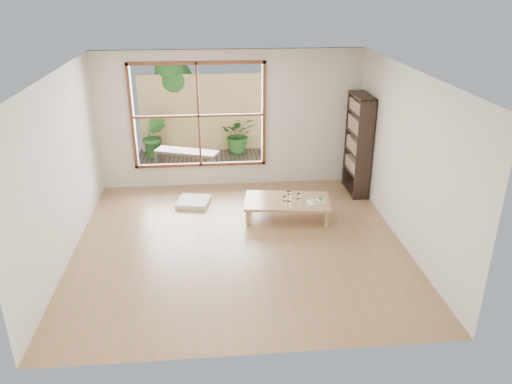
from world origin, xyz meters
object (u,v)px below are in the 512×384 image
Objects in this scene: bookshelf at (358,145)px; food_tray at (317,201)px; garden_bench at (187,153)px; low_table at (287,202)px.

bookshelf reaches higher than food_tray.
garden_bench is (-2.26, 2.53, 0.05)m from food_tray.
low_table is at bearing -32.63° from garden_bench.
bookshelf reaches higher than garden_bench.
garden_bench is (-3.24, 1.40, -0.54)m from bookshelf.
garden_bench reaches higher than food_tray.
garden_bench is at bearing 156.62° from bookshelf.
low_table is 0.82× the size of bookshelf.
garden_bench is (-1.77, 2.40, 0.11)m from low_table.
food_tray is at bearing -27.31° from garden_bench.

